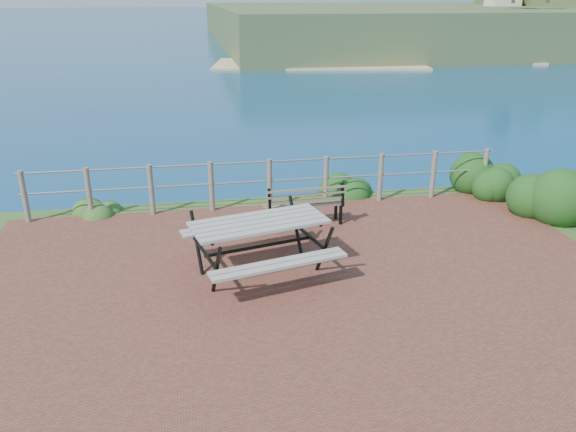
% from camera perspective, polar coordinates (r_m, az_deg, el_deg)
% --- Properties ---
extents(ground, '(10.00, 7.00, 0.12)m').
position_cam_1_polar(ground, '(8.34, 1.45, -7.22)').
color(ground, brown).
rests_on(ground, ground).
extents(ocean, '(1200.00, 1200.00, 0.00)m').
position_cam_1_polar(ocean, '(207.20, -10.12, 20.19)').
color(ocean, '#135975').
rests_on(ocean, ground).
extents(safety_railing, '(9.40, 0.10, 1.00)m').
position_cam_1_polar(safety_railing, '(11.15, -1.88, 3.60)').
color(safety_railing, '#6B5B4C').
rests_on(safety_railing, ground).
extents(picnic_table, '(2.15, 1.71, 0.85)m').
position_cam_1_polar(picnic_table, '(8.50, -2.92, -2.57)').
color(picnic_table, gray).
rests_on(picnic_table, ground).
extents(park_bench, '(1.50, 0.48, 0.83)m').
position_cam_1_polar(park_bench, '(10.26, 1.58, 1.84)').
color(park_bench, brown).
rests_on(park_bench, ground).
extents(shrub_right_front, '(1.25, 1.25, 1.79)m').
position_cam_1_polar(shrub_right_front, '(11.86, 24.43, -0.23)').
color(shrub_right_front, '#1A4515').
rests_on(shrub_right_front, ground).
extents(shrub_right_edge, '(1.01, 1.01, 1.45)m').
position_cam_1_polar(shrub_right_edge, '(12.87, 19.69, 2.10)').
color(shrub_right_edge, '#1A4515').
rests_on(shrub_right_edge, ground).
extents(shrub_lip_west, '(0.76, 0.76, 0.50)m').
position_cam_1_polar(shrub_lip_west, '(11.70, -18.64, 0.33)').
color(shrub_lip_west, '#2D5921').
rests_on(shrub_lip_west, ground).
extents(shrub_lip_east, '(0.86, 0.86, 0.64)m').
position_cam_1_polar(shrub_lip_east, '(12.23, 6.23, 2.29)').
color(shrub_lip_east, '#1A4515').
rests_on(shrub_lip_east, ground).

